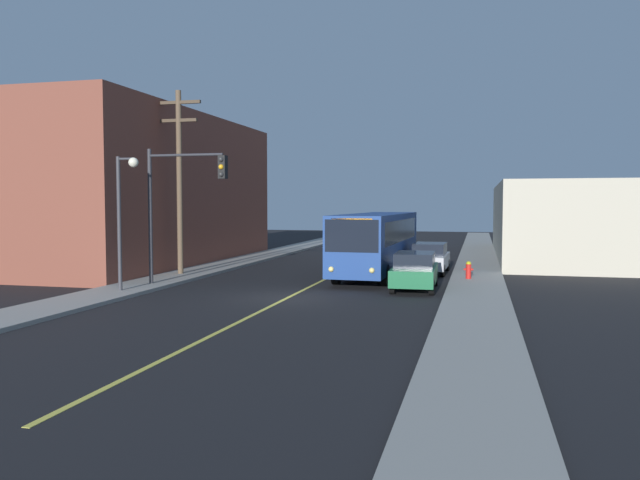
# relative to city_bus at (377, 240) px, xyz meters

# --- Properties ---
(ground_plane) EXTENTS (120.00, 120.00, 0.00)m
(ground_plane) POSITION_rel_city_bus_xyz_m (-2.20, -8.53, -1.82)
(ground_plane) COLOR black
(sidewalk_left) EXTENTS (2.50, 90.00, 0.15)m
(sidewalk_left) POSITION_rel_city_bus_xyz_m (-9.45, 1.47, -1.74)
(sidewalk_left) COLOR gray
(sidewalk_left) RESTS_ON ground
(sidewalk_right) EXTENTS (2.50, 90.00, 0.15)m
(sidewalk_right) POSITION_rel_city_bus_xyz_m (5.05, 1.47, -1.74)
(sidewalk_right) COLOR gray
(sidewalk_right) RESTS_ON ground
(lane_stripe_center) EXTENTS (0.16, 60.00, 0.01)m
(lane_stripe_center) POSITION_rel_city_bus_xyz_m (-2.20, 6.47, -1.81)
(lane_stripe_center) COLOR #D8CC4C
(lane_stripe_center) RESTS_ON ground
(building_left_brick) EXTENTS (10.00, 21.73, 9.07)m
(building_left_brick) POSITION_rel_city_bus_xyz_m (-15.69, 2.87, 2.72)
(building_left_brick) COLOR brown
(building_left_brick) RESTS_ON ground
(building_right_warehouse) EXTENTS (12.00, 22.50, 5.01)m
(building_right_warehouse) POSITION_rel_city_bus_xyz_m (12.29, 13.25, 0.69)
(building_right_warehouse) COLOR beige
(building_right_warehouse) RESTS_ON ground
(city_bus) EXTENTS (2.88, 12.21, 3.20)m
(city_bus) POSITION_rel_city_bus_xyz_m (0.00, 0.00, 0.00)
(city_bus) COLOR navy
(city_bus) RESTS_ON ground
(parked_car_green) EXTENTS (1.90, 4.44, 1.62)m
(parked_car_green) POSITION_rel_city_bus_xyz_m (2.44, -5.04, -0.98)
(parked_car_green) COLOR #196038
(parked_car_green) RESTS_ON ground
(parked_car_silver) EXTENTS (1.92, 4.45, 1.62)m
(parked_car_silver) POSITION_rel_city_bus_xyz_m (2.59, 1.61, -0.98)
(parked_car_silver) COLOR #B7B7BC
(parked_car_silver) RESTS_ON ground
(utility_pole_near) EXTENTS (2.40, 0.28, 9.27)m
(utility_pole_near) POSITION_rel_city_bus_xyz_m (-9.70, -2.90, 3.45)
(utility_pole_near) COLOR brown
(utility_pole_near) RESTS_ON sidewalk_left
(traffic_signal_left_corner) EXTENTS (3.75, 0.48, 6.00)m
(traffic_signal_left_corner) POSITION_rel_city_bus_xyz_m (-7.61, -6.89, 2.49)
(traffic_signal_left_corner) COLOR #2D2D33
(traffic_signal_left_corner) RESTS_ON sidewalk_left
(street_lamp_left) EXTENTS (0.98, 0.40, 5.50)m
(street_lamp_left) POSITION_rel_city_bus_xyz_m (-9.03, -9.23, 1.92)
(street_lamp_left) COLOR #38383D
(street_lamp_left) RESTS_ON sidewalk_left
(fire_hydrant) EXTENTS (0.44, 0.26, 0.84)m
(fire_hydrant) POSITION_rel_city_bus_xyz_m (4.65, -1.66, -1.23)
(fire_hydrant) COLOR red
(fire_hydrant) RESTS_ON sidewalk_right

